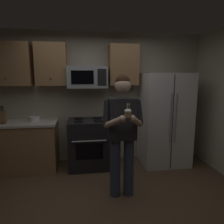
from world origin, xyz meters
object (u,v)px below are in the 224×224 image
(oven_range, at_px, (89,143))
(bowl_large_white, at_px, (34,119))
(refrigerator, at_px, (165,119))
(person, at_px, (122,130))
(cupcake, at_px, (128,113))
(knife_block, at_px, (1,117))
(microwave, at_px, (87,77))

(oven_range, distance_m, bowl_large_white, 1.11)
(oven_range, distance_m, refrigerator, 1.56)
(person, bearing_deg, bowl_large_white, 141.95)
(refrigerator, distance_m, bowl_large_white, 2.48)
(cupcake, bearing_deg, bowl_large_white, 134.62)
(oven_range, relative_size, knife_block, 2.91)
(refrigerator, bearing_deg, knife_block, 179.82)
(knife_block, distance_m, cupcake, 2.42)
(bowl_large_white, bearing_deg, refrigerator, -1.77)
(oven_range, distance_m, microwave, 1.26)
(microwave, distance_m, knife_block, 1.69)
(bowl_large_white, distance_m, person, 1.81)
(person, relative_size, cupcake, 10.13)
(person, xyz_separation_m, cupcake, (-0.00, -0.33, 0.30))
(person, bearing_deg, oven_range, 112.36)
(bowl_large_white, height_order, cupcake, cupcake)
(knife_block, bearing_deg, microwave, 5.55)
(refrigerator, height_order, knife_block, refrigerator)
(knife_block, relative_size, bowl_large_white, 1.63)
(microwave, height_order, cupcake, microwave)
(knife_block, height_order, bowl_large_white, knife_block)
(refrigerator, height_order, person, refrigerator)
(refrigerator, relative_size, cupcake, 10.35)
(cupcake, bearing_deg, microwave, 106.20)
(bowl_large_white, relative_size, cupcake, 1.13)
(refrigerator, height_order, cupcake, refrigerator)
(cupcake, bearing_deg, oven_range, 107.49)
(oven_range, relative_size, cupcake, 5.36)
(knife_block, bearing_deg, person, -27.94)
(oven_range, bearing_deg, cupcake, -72.51)
(refrigerator, bearing_deg, person, -135.47)
(oven_range, distance_m, person, 1.28)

